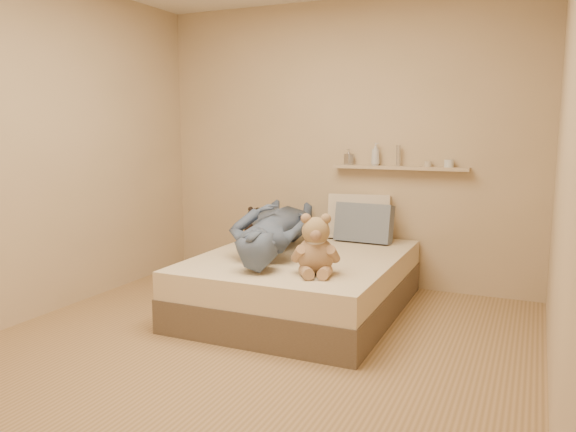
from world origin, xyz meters
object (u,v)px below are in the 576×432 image
at_px(game_console, 264,250).
at_px(wall_shelf, 399,168).
at_px(pillow_grey, 364,223).
at_px(bed, 302,282).
at_px(person, 274,227).
at_px(teddy_bear, 316,249).
at_px(pillow_cream, 359,217).
at_px(dark_plush, 255,226).

xyz_separation_m(game_console, wall_shelf, (0.62, 1.45, 0.51)).
bearing_deg(wall_shelf, pillow_grey, -138.76).
xyz_separation_m(bed, pillow_grey, (0.30, 0.69, 0.40)).
bearing_deg(person, teddy_bear, 121.48).
distance_m(game_console, pillow_grey, 1.28).
bearing_deg(game_console, wall_shelf, 66.71).
distance_m(game_console, teddy_bear, 0.39).
bearing_deg(person, pillow_cream, -135.34).
bearing_deg(pillow_grey, person, -130.55).
distance_m(bed, pillow_grey, 0.85).
relative_size(pillow_grey, wall_shelf, 0.42).
bearing_deg(pillow_cream, dark_plush, -152.70).
height_order(teddy_bear, dark_plush, teddy_bear).
distance_m(bed, game_console, 0.65).
xyz_separation_m(pillow_cream, pillow_grey, (0.09, -0.14, -0.03)).
xyz_separation_m(bed, teddy_bear, (0.32, -0.53, 0.40)).
relative_size(bed, person, 1.14).
bearing_deg(dark_plush, bed, -32.20).
height_order(dark_plush, pillow_grey, pillow_grey).
xyz_separation_m(pillow_grey, wall_shelf, (0.25, 0.22, 0.48)).
bearing_deg(person, wall_shelf, -147.36).
bearing_deg(pillow_cream, game_console, -101.78).
height_order(teddy_bear, person, teddy_bear).
bearing_deg(bed, person, 173.40).
relative_size(pillow_cream, person, 0.33).
distance_m(bed, pillow_cream, 0.96).
xyz_separation_m(bed, person, (-0.26, 0.03, 0.43)).
distance_m(pillow_cream, wall_shelf, 0.57).
distance_m(dark_plush, person, 0.52).
height_order(bed, game_console, game_console).
height_order(dark_plush, pillow_cream, pillow_cream).
xyz_separation_m(game_console, teddy_bear, (0.39, 0.00, 0.04)).
bearing_deg(game_console, pillow_grey, 73.10).
relative_size(bed, wall_shelf, 1.58).
relative_size(teddy_bear, dark_plush, 1.43).
relative_size(bed, teddy_bear, 4.45).
xyz_separation_m(dark_plush, person, (0.36, -0.37, 0.07)).
bearing_deg(dark_plush, pillow_grey, 17.57).
relative_size(bed, pillow_grey, 3.80).
distance_m(teddy_bear, wall_shelf, 1.54).
bearing_deg(teddy_bear, wall_shelf, 80.96).
bearing_deg(wall_shelf, pillow_cream, -166.83).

